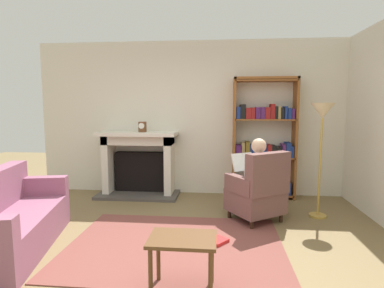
# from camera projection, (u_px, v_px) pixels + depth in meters

# --- Properties ---
(ground) EXTENTS (14.00, 14.00, 0.00)m
(ground) POSITION_uv_depth(u_px,v_px,m) (171.00, 259.00, 3.20)
(ground) COLOR olive
(back_wall) EXTENTS (5.60, 0.10, 2.70)m
(back_wall) POSITION_uv_depth(u_px,v_px,m) (194.00, 118.00, 5.56)
(back_wall) COLOR silver
(back_wall) RESTS_ON ground
(area_rug) EXTENTS (2.40, 1.80, 0.01)m
(area_rug) POSITION_uv_depth(u_px,v_px,m) (176.00, 245.00, 3.49)
(area_rug) COLOR brown
(area_rug) RESTS_ON ground
(fireplace) EXTENTS (1.41, 0.64, 1.13)m
(fireplace) POSITION_uv_depth(u_px,v_px,m) (139.00, 162.00, 5.49)
(fireplace) COLOR #4C4742
(fireplace) RESTS_ON ground
(mantel_clock) EXTENTS (0.14, 0.14, 0.18)m
(mantel_clock) POSITION_uv_depth(u_px,v_px,m) (142.00, 127.00, 5.31)
(mantel_clock) COLOR brown
(mantel_clock) RESTS_ON fireplace
(bookshelf) EXTENTS (1.05, 0.32, 2.05)m
(bookshelf) POSITION_uv_depth(u_px,v_px,m) (263.00, 142.00, 5.28)
(bookshelf) COLOR brown
(bookshelf) RESTS_ON ground
(armchair_reading) EXTENTS (0.88, 0.87, 0.97)m
(armchair_reading) POSITION_uv_depth(u_px,v_px,m) (259.00, 191.00, 4.20)
(armchair_reading) COLOR #331E14
(armchair_reading) RESTS_ON ground
(seated_reader) EXTENTS (0.55, 0.59, 1.14)m
(seated_reader) POSITION_uv_depth(u_px,v_px,m) (253.00, 175.00, 4.27)
(seated_reader) COLOR white
(seated_reader) RESTS_ON ground
(sofa_floral) EXTENTS (1.07, 1.81, 0.85)m
(sofa_floral) POSITION_uv_depth(u_px,v_px,m) (9.00, 222.00, 3.35)
(sofa_floral) COLOR #905670
(sofa_floral) RESTS_ON ground
(side_table) EXTENTS (0.56, 0.39, 0.48)m
(side_table) POSITION_uv_depth(u_px,v_px,m) (183.00, 246.00, 2.57)
(side_table) COLOR brown
(side_table) RESTS_ON ground
(scattered_books) EXTENTS (0.52, 0.39, 0.04)m
(scattered_books) POSITION_uv_depth(u_px,v_px,m) (208.00, 241.00, 3.56)
(scattered_books) COLOR red
(scattered_books) RESTS_ON area_rug
(floor_lamp) EXTENTS (0.32, 0.32, 1.61)m
(floor_lamp) POSITION_uv_depth(u_px,v_px,m) (322.00, 121.00, 4.27)
(floor_lamp) COLOR #B7933F
(floor_lamp) RESTS_ON ground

